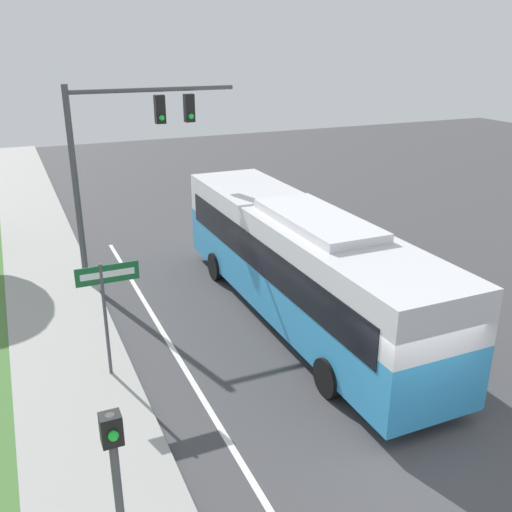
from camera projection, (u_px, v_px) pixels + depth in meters
The scene contains 6 objects.
ground_plane at pixel (428, 449), 11.49m from camera, with size 80.00×80.00×0.00m, color #424244.
lane_divider_near at pixel (266, 504), 10.13m from camera, with size 0.14×30.00×0.01m.
bus at pixel (300, 259), 16.26m from camera, with size 2.68×12.15×3.44m.
signal_gantry at pixel (123, 144), 18.29m from camera, with size 5.49×0.41×6.51m.
pedestrian_signal at pixel (117, 479), 7.69m from camera, with size 0.28×0.34×3.22m.
street_sign at pixel (107, 298), 13.24m from camera, with size 1.45×0.08×2.98m.
Camera 1 is at (-6.95, -7.17, 7.72)m, focal length 40.00 mm.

